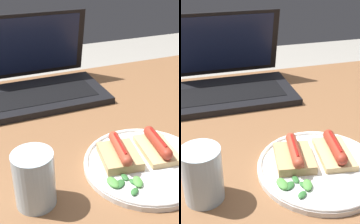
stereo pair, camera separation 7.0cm
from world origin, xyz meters
TOP-DOWN VIEW (x-y plane):
  - desk at (0.00, 0.00)m, footprint 1.45×0.83m
  - laptop at (-0.17, 0.28)m, footprint 0.37×0.27m
  - plate at (-0.06, -0.15)m, footprint 0.24×0.24m
  - sausage_toast_left at (-0.02, -0.12)m, footprint 0.08×0.12m
  - sausage_toast_middle at (-0.10, -0.12)m, footprint 0.09×0.11m
  - salad_pile at (-0.13, -0.19)m, footprint 0.07×0.06m
  - drinking_glass at (-0.28, -0.16)m, footprint 0.07×0.07m

SIDE VIEW (x-z plane):
  - desk at x=0.00m, z-range 0.30..1.01m
  - plate at x=-0.06m, z-range 0.72..0.73m
  - salad_pile at x=-0.13m, z-range 0.73..0.73m
  - sausage_toast_left at x=-0.02m, z-range 0.72..0.76m
  - sausage_toast_middle at x=-0.10m, z-range 0.72..0.76m
  - laptop at x=-0.17m, z-range 0.65..0.87m
  - drinking_glass at x=-0.28m, z-range 0.72..0.82m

